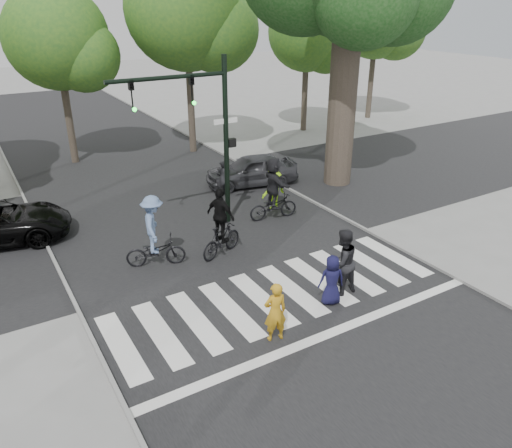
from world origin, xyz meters
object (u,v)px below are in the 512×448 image
Objects in this scene: pedestrian_adult at (342,262)px; cyclist_left at (154,236)px; pedestrian_child at (332,280)px; cyclist_right at (273,192)px; car_grey at (252,170)px; pedestrian_woman at (275,312)px; cyclist_mid at (221,228)px; traffic_signal at (203,121)px.

cyclist_left is at bearing -47.99° from pedestrian_adult.
cyclist_left is (-3.34, 4.49, 0.28)m from pedestrian_child.
cyclist_right reaches higher than pedestrian_adult.
cyclist_right is 0.59× the size of car_grey.
car_grey is (5.16, 9.87, -0.10)m from pedestrian_woman.
car_grey is (2.39, 9.02, -0.29)m from pedestrian_adult.
pedestrian_woman is 1.10× the size of pedestrian_child.
pedestrian_woman is 0.66× the size of cyclist_right.
pedestrian_adult is 9.34m from car_grey.
traffic_signal is at bearing 75.34° from cyclist_mid.
cyclist_left is at bearing -145.86° from traffic_signal.
cyclist_left is at bearing -40.45° from car_grey.
pedestrian_adult is 4.19m from cyclist_mid.
car_grey is at bearing -105.78° from pedestrian_adult.
pedestrian_child is 5.94m from cyclist_right.
pedestrian_adult is at bearing -152.20° from pedestrian_woman.
cyclist_mid is (-1.26, 4.04, 0.23)m from pedestrian_child.
cyclist_right is (3.96, 6.22, 0.28)m from pedestrian_woman.
pedestrian_adult is 5.75m from cyclist_left.
pedestrian_adult is 0.85× the size of cyclist_mid.
cyclist_left is 1.00× the size of cyclist_mid.
cyclist_mid is 6.76m from car_grey.
traffic_signal is 5.71m from car_grey.
cyclist_right is 3.86m from car_grey.
cyclist_mid reaches higher than car_grey.
cyclist_right is (1.19, 5.37, 0.09)m from pedestrian_adult.
cyclist_mid is (-1.84, 3.76, -0.03)m from pedestrian_adult.
cyclist_right is at bearing -85.40° from pedestrian_child.
cyclist_right is (5.11, 1.17, 0.07)m from cyclist_left.
pedestrian_adult reaches higher than car_grey.
traffic_signal is 2.59× the size of cyclist_left.
cyclist_mid is at bearing -26.62° from car_grey.
pedestrian_child is 0.60× the size of cyclist_right.
cyclist_left is at bearing 167.79° from cyclist_mid.
pedestrian_adult is at bearing -78.24° from traffic_signal.
cyclist_left is 0.97× the size of cyclist_right.
pedestrian_adult is at bearing -63.90° from cyclist_mid.
pedestrian_woman is 7.38m from cyclist_right.
car_grey is (6.31, 4.81, -0.31)m from cyclist_left.
cyclist_mid is at bearing -104.66° from traffic_signal.
cyclist_right is at bearing -111.69° from pedestrian_woman.
pedestrian_adult is at bearing -102.49° from cyclist_right.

